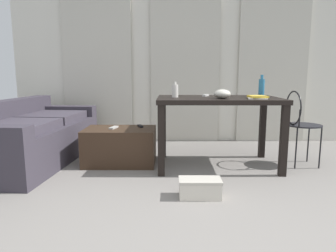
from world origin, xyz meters
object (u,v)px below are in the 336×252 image
shoebox (200,188)px  bottle_far (262,87)px  wire_chair (299,119)px  craft_table (218,107)px  bottle_near (175,91)px  bowl (222,94)px  book_stack (257,97)px  couch (32,137)px  tv_remote_primary (140,126)px  tv_remote_secondary (114,128)px  coffee_table (120,146)px

shoebox → bottle_far: bearing=53.0°
wire_chair → craft_table: bearing=-178.7°
bottle_near → bowl: (0.50, -0.17, -0.03)m
book_stack → shoebox: book_stack is taller
wire_chair → bowl: 0.98m
couch → tv_remote_primary: size_ratio=13.80×
wire_chair → book_stack: 0.65m
couch → book_stack: (2.58, -0.36, 0.50)m
book_stack → tv_remote_secondary: 1.65m
tv_remote_secondary → book_stack: bearing=4.4°
book_stack → tv_remote_primary: size_ratio=1.83×
wire_chair → bottle_near: bearing=-178.8°
coffee_table → bottle_near: bearing=-7.1°
coffee_table → wire_chair: (2.05, -0.05, 0.33)m
couch → bottle_far: bearing=-0.7°
coffee_table → bowl: (1.14, -0.25, 0.63)m
coffee_table → couch: bearing=176.2°
bottle_near → tv_remote_secondary: (-0.71, 0.09, -0.43)m
wire_chair → bottle_near: size_ratio=4.93×
wire_chair → book_stack: wire_chair is taller
craft_table → bottle_far: (0.51, 0.11, 0.21)m
bottle_near → tv_remote_secondary: bottle_near is taller
bottle_near → bottle_far: bearing=6.8°
craft_table → tv_remote_secondary: size_ratio=8.55×
bottle_near → bowl: size_ratio=0.99×
coffee_table → wire_chair: size_ratio=0.95×
wire_chair → bottle_far: 0.55m
bowl → tv_remote_primary: 1.07m
tv_remote_primary → shoebox: bearing=-79.2°
shoebox → coffee_table: bearing=129.8°
craft_table → book_stack: book_stack is taller
shoebox → book_stack: bearing=47.7°
tv_remote_secondary → tv_remote_primary: bearing=35.2°
wire_chair → shoebox: bearing=-141.4°
couch → bottle_near: (1.72, -0.15, 0.56)m
craft_table → book_stack: 0.45m
wire_chair → tv_remote_secondary: wire_chair is taller
craft_table → tv_remote_primary: size_ratio=9.13×
bottle_near → wire_chair: bearing=1.2°
coffee_table → bowl: bowl is taller
craft_table → tv_remote_secondary: bearing=176.3°
craft_table → bottle_far: 0.57m
coffee_table → tv_remote_primary: bearing=27.0°
coffee_table → tv_remote_primary: (0.23, 0.12, 0.22)m
coffee_table → tv_remote_secondary: bearing=175.2°
tv_remote_secondary → shoebox: bearing=-33.0°
wire_chair → tv_remote_primary: wire_chair is taller
bottle_near → bottle_far: bottle_far is taller
bottle_near → bottle_far: (1.00, 0.12, 0.03)m
coffee_table → book_stack: bearing=-11.0°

